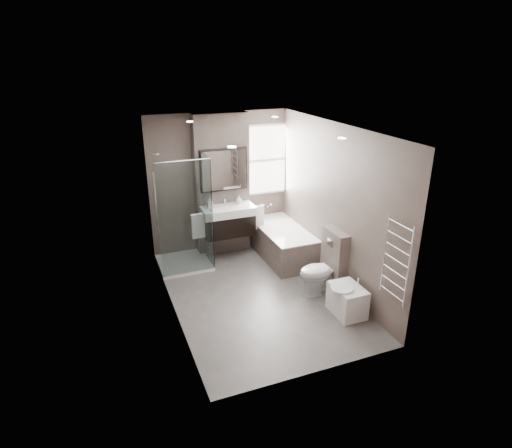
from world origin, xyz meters
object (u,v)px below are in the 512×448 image
vanity (228,220)px  bathtub (282,241)px  toilet (322,271)px  bidet (347,300)px

vanity → bathtub: (0.92, -0.33, -0.43)m
vanity → toilet: size_ratio=1.27×
bathtub → toilet: bearing=-88.2°
vanity → bidet: bearing=-67.0°
vanity → bidet: size_ratio=1.69×
vanity → bidet: (1.01, -2.39, -0.51)m
vanity → bathtub: bearing=-19.4°
bidet → vanity: bearing=113.0°
bidet → toilet: bearing=93.8°
bathtub → toilet: toilet is taller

